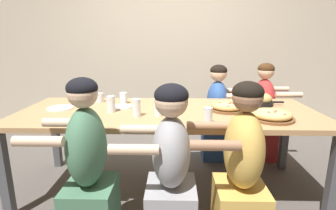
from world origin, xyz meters
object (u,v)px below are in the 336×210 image
object	(u,v)px
drinking_glass_b	(124,99)
drinking_glass_d	(163,100)
drinking_glass_e	(111,104)
diner_near_midleft	(88,176)
diner_far_midright	(217,116)
drinking_glass_c	(158,108)
pizza_board_second	(272,115)
cocktail_glass_blue	(100,98)
drinking_glass_a	(136,108)
pizza_board_main	(227,107)
diner_near_midright	(241,179)
empty_plate_a	(121,107)
diner_far_right	(262,116)
skillet_bowl	(261,100)
diner_near_center	(171,177)
drinking_glass_f	(208,116)
empty_plate_b	(60,108)

from	to	relation	value
drinking_glass_b	drinking_glass_d	bearing A→B (deg)	-10.47
drinking_glass_e	diner_near_midleft	world-z (taller)	diner_near_midleft
diner_far_midright	drinking_glass_b	bearing A→B (deg)	-64.98
drinking_glass_b	drinking_glass_c	world-z (taller)	drinking_glass_c
drinking_glass_d	diner_near_midleft	distance (m)	1.06
pizza_board_second	cocktail_glass_blue	world-z (taller)	cocktail_glass_blue
drinking_glass_a	drinking_glass_c	world-z (taller)	same
pizza_board_main	diner_near_midright	size ratio (longest dim) A/B	0.27
empty_plate_a	drinking_glass_c	xyz separation A→B (m)	(0.36, -0.27, 0.06)
drinking_glass_d	diner_near_midleft	size ratio (longest dim) A/B	0.10
pizza_board_second	diner_far_right	xyz separation A→B (m)	(0.27, 0.97, -0.29)
pizza_board_main	cocktail_glass_blue	distance (m)	1.26
pizza_board_main	skillet_bowl	xyz separation A→B (m)	(0.37, 0.21, 0.02)
drinking_glass_b	diner_near_midleft	size ratio (longest dim) A/B	0.09
drinking_glass_a	drinking_glass_b	xyz separation A→B (m)	(-0.19, 0.45, -0.03)
pizza_board_main	cocktail_glass_blue	world-z (taller)	cocktail_glass_blue
empty_plate_a	drinking_glass_a	world-z (taller)	drinking_glass_a
diner_far_right	diner_near_center	size ratio (longest dim) A/B	1.00
drinking_glass_f	diner_near_midleft	distance (m)	0.93
drinking_glass_a	drinking_glass_d	xyz separation A→B (m)	(0.20, 0.38, -0.02)
pizza_board_second	diner_near_midleft	distance (m)	1.43
drinking_glass_c	pizza_board_second	bearing A→B (deg)	-4.78
diner_near_midleft	diner_far_right	size ratio (longest dim) A/B	1.03
drinking_glass_e	diner_far_right	world-z (taller)	diner_far_right
drinking_glass_d	diner_near_center	world-z (taller)	diner_near_center
empty_plate_b	drinking_glass_c	bearing A→B (deg)	-13.06
cocktail_glass_blue	drinking_glass_c	xyz separation A→B (m)	(0.62, -0.49, 0.02)
cocktail_glass_blue	drinking_glass_a	xyz separation A→B (m)	(0.45, -0.51, 0.03)
empty_plate_a	diner_near_center	size ratio (longest dim) A/B	0.18
pizza_board_main	diner_near_midleft	world-z (taller)	diner_near_midleft
pizza_board_main	empty_plate_a	distance (m)	0.96
diner_near_midleft	drinking_glass_a	bearing A→B (deg)	-24.55
diner_near_center	drinking_glass_a	bearing A→B (deg)	28.07
empty_plate_b	drinking_glass_c	distance (m)	0.93
diner_far_right	cocktail_glass_blue	bearing A→B (deg)	-77.21
diner_near_midleft	diner_near_center	world-z (taller)	diner_near_midleft
skillet_bowl	drinking_glass_e	distance (m)	1.41
cocktail_glass_blue	diner_near_center	size ratio (longest dim) A/B	0.10
drinking_glass_b	drinking_glass_f	world-z (taller)	drinking_glass_f
drinking_glass_a	pizza_board_main	bearing A→B (deg)	15.01
empty_plate_b	diner_far_midright	world-z (taller)	diner_far_midright
cocktail_glass_blue	skillet_bowl	bearing A→B (deg)	-3.64
empty_plate_b	drinking_glass_d	world-z (taller)	drinking_glass_d
diner_near_center	diner_far_midright	distance (m)	1.55
skillet_bowl	diner_near_midleft	xyz separation A→B (m)	(-1.38, -0.95, -0.29)
pizza_board_main	skillet_bowl	size ratio (longest dim) A/B	0.93
drinking_glass_b	drinking_glass_c	distance (m)	0.57
empty_plate_b	drinking_glass_e	size ratio (longest dim) A/B	1.64
drinking_glass_e	diner_near_midright	world-z (taller)	diner_near_midright
drinking_glass_a	skillet_bowl	bearing A→B (deg)	19.90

